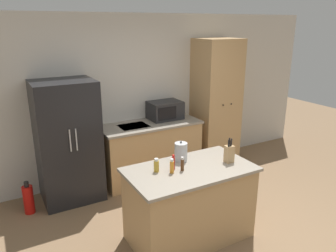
{
  "coord_description": "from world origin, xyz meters",
  "views": [
    {
      "loc": [
        -2.02,
        -2.47,
        2.45
      ],
      "look_at": [
        0.14,
        1.4,
        1.05
      ],
      "focal_mm": 35.0,
      "sensor_mm": 36.0,
      "label": 1
    }
  ],
  "objects": [
    {
      "name": "knife_block",
      "position": [
        0.32,
        0.25,
        1.0
      ],
      "size": [
        0.1,
        0.08,
        0.3
      ],
      "color": "tan",
      "rests_on": "kitchen_island"
    },
    {
      "name": "ground_plane",
      "position": [
        0.0,
        0.0,
        0.0
      ],
      "size": [
        14.0,
        14.0,
        0.0
      ],
      "primitive_type": "plane",
      "color": "#846647"
    },
    {
      "name": "spice_bottle_tall_dark",
      "position": [
        -0.28,
        0.32,
        0.97
      ],
      "size": [
        0.04,
        0.04,
        0.16
      ],
      "color": "#563319",
      "rests_on": "kitchen_island"
    },
    {
      "name": "refrigerator",
      "position": [
        -1.15,
        1.96,
        0.86
      ],
      "size": [
        0.82,
        0.71,
        1.73
      ],
      "color": "black",
      "rests_on": "ground_plane"
    },
    {
      "name": "back_counter",
      "position": [
        0.14,
        1.98,
        0.47
      ],
      "size": [
        1.61,
        0.67,
        0.94
      ],
      "color": "tan",
      "rests_on": "ground_plane"
    },
    {
      "name": "spice_bottle_amber_oil",
      "position": [
        -0.41,
        0.33,
        0.97
      ],
      "size": [
        0.05,
        0.05,
        0.16
      ],
      "color": "orange",
      "rests_on": "kitchen_island"
    },
    {
      "name": "fire_extinguisher",
      "position": [
        -1.76,
        1.82,
        0.2
      ],
      "size": [
        0.14,
        0.14,
        0.46
      ],
      "color": "red",
      "rests_on": "ground_plane"
    },
    {
      "name": "kettle",
      "position": [
        -0.15,
        0.57,
        1.01
      ],
      "size": [
        0.15,
        0.15,
        0.24
      ],
      "color": "#B2B5B7",
      "rests_on": "kitchen_island"
    },
    {
      "name": "spice_bottle_short_red",
      "position": [
        -0.54,
        0.44,
        0.97
      ],
      "size": [
        0.06,
        0.06,
        0.15
      ],
      "color": "gold",
      "rests_on": "kitchen_island"
    },
    {
      "name": "microwave",
      "position": [
        0.47,
        2.09,
        1.08
      ],
      "size": [
        0.53,
        0.39,
        0.29
      ],
      "color": "#232326",
      "rests_on": "back_counter"
    },
    {
      "name": "wall_back",
      "position": [
        0.0,
        2.33,
        1.3
      ],
      "size": [
        7.2,
        0.06,
        2.6
      ],
      "color": "beige",
      "rests_on": "ground_plane"
    },
    {
      "name": "spice_bottle_green_herb",
      "position": [
        -0.35,
        0.4,
        0.98
      ],
      "size": [
        0.04,
        0.04,
        0.17
      ],
      "color": "#B2281E",
      "rests_on": "kitchen_island"
    },
    {
      "name": "pantry_cabinet",
      "position": [
        1.43,
        2.0,
        1.1
      ],
      "size": [
        0.71,
        0.63,
        2.21
      ],
      "color": "tan",
      "rests_on": "ground_plane"
    },
    {
      "name": "kitchen_island",
      "position": [
        -0.17,
        0.33,
        0.45
      ],
      "size": [
        1.44,
        0.81,
        0.9
      ],
      "color": "tan",
      "rests_on": "ground_plane"
    }
  ]
}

